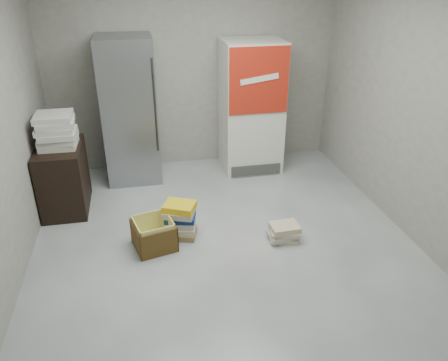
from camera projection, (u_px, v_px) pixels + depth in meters
ground at (230, 258)px, 4.45m from camera, size 5.00×5.00×0.00m
room_shell at (232, 83)px, 3.65m from camera, size 4.04×5.04×2.82m
steel_fridge at (130, 111)px, 5.73m from camera, size 0.70×0.72×1.90m
coke_cooler at (251, 107)px, 6.04m from camera, size 0.80×0.73×1.80m
wood_shelf at (64, 178)px, 5.19m from camera, size 0.50×0.80×0.80m
supply_box_stack at (56, 131)px, 4.93m from camera, size 0.44×0.43×0.39m
phonebook_stack_main at (180, 220)px, 4.73m from camera, size 0.40×0.36×0.40m
phonebook_stack_side at (284, 232)px, 4.69m from camera, size 0.33×0.28×0.19m
cardboard_box at (154, 236)px, 4.57m from camera, size 0.49×0.49×0.33m
bucket_lid at (182, 227)px, 4.90m from camera, size 0.35×0.35×0.08m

